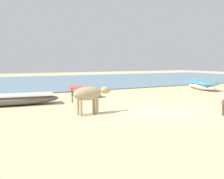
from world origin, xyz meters
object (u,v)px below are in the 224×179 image
(fishing_boat_0, at_px, (7,100))
(cow_adult_dun, at_px, (89,95))
(fishing_boat_4, at_px, (83,91))
(fishing_boat_1, at_px, (201,86))

(fishing_boat_0, distance_m, cow_adult_dun, 4.44)
(fishing_boat_4, height_order, cow_adult_dun, cow_adult_dun)
(fishing_boat_0, relative_size, fishing_boat_4, 1.19)
(cow_adult_dun, bearing_deg, fishing_boat_0, 120.79)
(fishing_boat_4, bearing_deg, cow_adult_dun, -19.12)
(cow_adult_dun, bearing_deg, fishing_boat_4, 65.89)
(fishing_boat_4, bearing_deg, fishing_boat_0, -63.70)
(fishing_boat_0, relative_size, fishing_boat_1, 1.20)
(fishing_boat_4, distance_m, cow_adult_dun, 6.23)
(fishing_boat_0, height_order, fishing_boat_4, fishing_boat_0)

